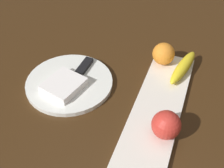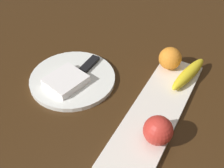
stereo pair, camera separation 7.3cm
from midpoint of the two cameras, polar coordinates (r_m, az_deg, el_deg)
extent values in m
plane|color=#39230F|center=(0.71, 12.72, -8.45)|extent=(2.40, 2.40, 0.00)
cube|color=white|center=(0.73, 11.87, -5.50)|extent=(0.44, 0.12, 0.01)
sphere|color=red|center=(0.64, 12.66, -9.39)|extent=(0.07, 0.07, 0.07)
ellipsoid|color=yellow|center=(0.82, 17.80, 1.89)|extent=(0.17, 0.07, 0.03)
sphere|color=orange|center=(0.83, 14.23, 4.98)|extent=(0.07, 0.07, 0.07)
cylinder|color=white|center=(0.80, -5.47, 0.95)|extent=(0.24, 0.24, 0.01)
cube|color=white|center=(0.77, -6.75, 0.57)|extent=(0.12, 0.11, 0.02)
cube|color=silver|center=(0.79, -4.62, 1.08)|extent=(0.15, 0.02, 0.00)
cube|color=black|center=(0.83, -2.35, 3.72)|extent=(0.09, 0.03, 0.01)
camera|label=1|loc=(0.04, -87.13, 2.68)|focal=44.90mm
camera|label=2|loc=(0.04, 92.87, -2.68)|focal=44.90mm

